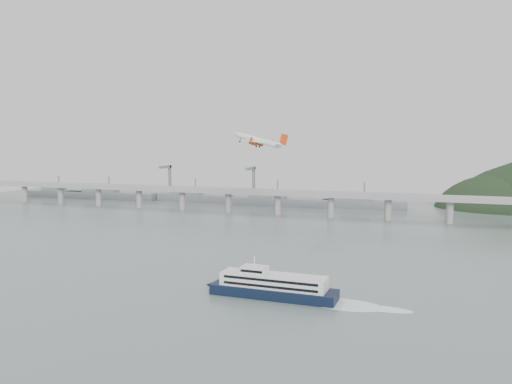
% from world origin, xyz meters
% --- Properties ---
extents(ground, '(900.00, 900.00, 0.00)m').
position_xyz_m(ground, '(0.00, 0.00, 0.00)').
color(ground, slate).
rests_on(ground, ground).
extents(bridge, '(800.00, 22.00, 23.90)m').
position_xyz_m(bridge, '(-1.15, 200.00, 17.65)').
color(bridge, gray).
rests_on(bridge, ground).
extents(distant_fleet, '(453.00, 60.90, 40.00)m').
position_xyz_m(distant_fleet, '(-155.36, 265.08, 6.22)').
color(distant_fleet, slate).
rests_on(distant_fleet, ground).
extents(ferry, '(91.85, 16.46, 17.34)m').
position_xyz_m(ferry, '(41.55, -39.10, 4.70)').
color(ferry, black).
rests_on(ferry, ground).
extents(airliner, '(43.44, 39.22, 13.83)m').
position_xyz_m(airliner, '(-11.86, 95.43, 68.63)').
color(airliner, white).
rests_on(airliner, ground).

